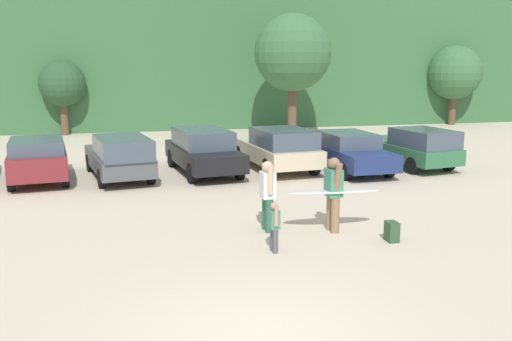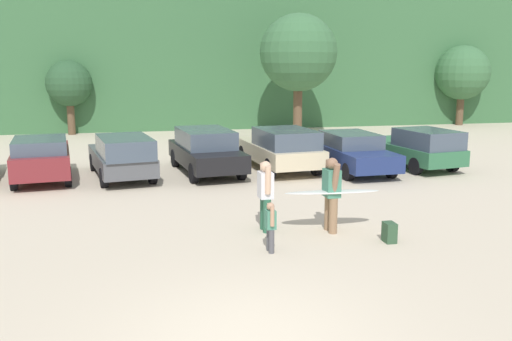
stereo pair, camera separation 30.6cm
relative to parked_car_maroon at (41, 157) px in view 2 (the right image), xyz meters
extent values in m
plane|color=beige|center=(4.68, -12.31, -0.81)|extent=(120.00, 120.00, 0.00)
cube|color=#38663D|center=(4.68, 19.09, 3.28)|extent=(108.00, 12.00, 8.17)
cylinder|color=brown|center=(-0.34, 12.58, 0.06)|extent=(0.40, 0.40, 1.73)
sphere|color=#284C2D|center=(-0.34, 12.58, 1.97)|extent=(2.46, 2.46, 2.46)
cylinder|color=brown|center=(11.59, 9.40, 0.53)|extent=(0.48, 0.48, 2.68)
sphere|color=#38663D|center=(11.59, 9.40, 3.60)|extent=(4.05, 4.05, 4.05)
cylinder|color=brown|center=(23.06, 12.55, 0.11)|extent=(0.44, 0.44, 1.84)
sphere|color=#38663D|center=(23.06, 12.55, 2.45)|extent=(3.34, 3.34, 3.34)
cube|color=maroon|center=(-0.01, 0.12, -0.11)|extent=(2.28, 4.31, 0.73)
cube|color=#3F4C5B|center=(0.05, -0.39, 0.47)|extent=(1.93, 2.56, 0.43)
cylinder|color=black|center=(-0.98, 1.37, -0.48)|extent=(0.30, 0.67, 0.65)
cylinder|color=black|center=(0.62, 1.56, -0.48)|extent=(0.30, 0.67, 0.65)
cylinder|color=black|center=(-0.65, -1.33, -0.48)|extent=(0.30, 0.67, 0.65)
cylinder|color=black|center=(0.95, -1.13, -0.48)|extent=(0.30, 0.67, 0.65)
cube|color=#4C4F54|center=(2.60, 0.13, -0.21)|extent=(2.49, 4.83, 0.57)
cube|color=#3F4C5B|center=(2.77, -0.86, 0.40)|extent=(2.04, 2.96, 0.64)
cylinder|color=black|center=(1.57, 1.49, -0.49)|extent=(0.32, 0.66, 0.63)
cylinder|color=black|center=(3.11, 1.76, -0.49)|extent=(0.32, 0.66, 0.63)
cylinder|color=black|center=(2.09, -1.50, -0.49)|extent=(0.32, 0.66, 0.63)
cylinder|color=black|center=(3.62, -1.23, -0.49)|extent=(0.32, 0.66, 0.63)
cube|color=black|center=(5.58, 0.25, -0.16)|extent=(2.42, 4.95, 0.61)
cube|color=#3F4C5B|center=(5.57, 0.35, 0.46)|extent=(2.02, 2.95, 0.62)
cylinder|color=black|center=(4.56, 1.71, -0.47)|extent=(0.30, 0.69, 0.67)
cylinder|color=black|center=(6.20, 1.91, -0.47)|extent=(0.30, 0.69, 0.67)
cylinder|color=black|center=(4.96, -1.41, -0.47)|extent=(0.30, 0.69, 0.67)
cylinder|color=black|center=(6.60, -1.20, -0.47)|extent=(0.30, 0.69, 0.67)
cube|color=beige|center=(8.30, 0.46, -0.15)|extent=(2.43, 4.97, 0.60)
cube|color=#3F4C5B|center=(8.39, -0.35, 0.46)|extent=(2.04, 2.74, 0.62)
cylinder|color=black|center=(7.27, 1.94, -0.45)|extent=(0.29, 0.72, 0.71)
cylinder|color=black|center=(8.99, 2.12, -0.45)|extent=(0.29, 0.72, 0.71)
cylinder|color=black|center=(7.61, -1.20, -0.45)|extent=(0.29, 0.72, 0.71)
cylinder|color=black|center=(9.33, -1.02, -0.45)|extent=(0.29, 0.72, 0.71)
cube|color=navy|center=(10.83, -0.48, -0.21)|extent=(2.03, 4.81, 0.59)
cube|color=#3F4C5B|center=(10.82, -0.37, 0.34)|extent=(1.76, 2.39, 0.51)
cylinder|color=black|center=(9.94, 1.03, -0.51)|extent=(0.25, 0.61, 0.60)
cylinder|color=black|center=(11.55, 1.11, -0.51)|extent=(0.25, 0.61, 0.60)
cylinder|color=black|center=(10.11, -2.08, -0.51)|extent=(0.25, 0.61, 0.60)
cylinder|color=black|center=(11.71, -2.00, -0.51)|extent=(0.25, 0.61, 0.60)
cube|color=#2D6642|center=(13.35, 0.03, -0.21)|extent=(2.52, 4.89, 0.57)
cube|color=#3F4C5B|center=(13.54, -1.07, 0.39)|extent=(1.98, 2.52, 0.65)
cylinder|color=black|center=(12.31, 1.41, -0.50)|extent=(0.32, 0.65, 0.62)
cylinder|color=black|center=(13.87, 1.68, -0.50)|extent=(0.32, 0.65, 0.62)
cylinder|color=black|center=(12.83, -1.62, -0.50)|extent=(0.32, 0.65, 0.62)
cylinder|color=black|center=(14.39, -1.35, -0.50)|extent=(0.32, 0.65, 0.62)
cylinder|color=#8C6B4C|center=(7.61, -7.68, -0.38)|extent=(0.20, 0.20, 0.85)
cylinder|color=#8C6B4C|center=(7.60, -7.37, -0.38)|extent=(0.20, 0.20, 0.85)
cube|color=#3F7F66|center=(7.60, -7.52, 0.37)|extent=(0.34, 0.44, 0.65)
sphere|color=#8C664C|center=(7.60, -7.52, 0.83)|extent=(0.27, 0.27, 0.27)
cylinder|color=#8C664C|center=(7.61, -7.76, 0.54)|extent=(0.15, 0.33, 0.70)
cylinder|color=#8C664C|center=(7.60, -7.29, 0.54)|extent=(0.15, 0.19, 0.70)
cylinder|color=#4C4C51|center=(5.87, -8.76, -0.55)|extent=(0.12, 0.12, 0.52)
cylinder|color=#4C4C51|center=(5.86, -8.58, -0.55)|extent=(0.12, 0.12, 0.52)
cube|color=#3F7F66|center=(5.87, -8.67, -0.09)|extent=(0.20, 0.27, 0.39)
sphere|color=tan|center=(5.87, -8.67, 0.19)|extent=(0.16, 0.16, 0.16)
cylinder|color=tan|center=(5.87, -8.81, 0.01)|extent=(0.09, 0.09, 0.42)
cylinder|color=tan|center=(5.86, -8.52, 0.01)|extent=(0.09, 0.14, 0.42)
cylinder|color=#26593F|center=(6.10, -7.30, -0.40)|extent=(0.19, 0.19, 0.81)
cylinder|color=#26593F|center=(6.10, -7.01, -0.40)|extent=(0.19, 0.19, 0.81)
cube|color=silver|center=(6.10, -7.16, 0.31)|extent=(0.32, 0.42, 0.62)
sphere|color=#D8AD8C|center=(6.10, -7.16, 0.75)|extent=(0.26, 0.26, 0.26)
cylinder|color=#D8AD8C|center=(6.11, -7.38, 0.47)|extent=(0.14, 0.18, 0.66)
cylinder|color=#D8AD8C|center=(6.09, -6.93, 0.47)|extent=(0.14, 0.24, 0.67)
ellipsoid|color=white|center=(7.63, -7.49, 0.15)|extent=(2.32, 0.78, 0.13)
cube|color=#2D4C33|center=(8.62, -8.57, -0.58)|extent=(0.24, 0.34, 0.45)
camera|label=1|loc=(2.91, -19.86, 3.19)|focal=40.04mm
camera|label=2|loc=(3.21, -19.92, 3.19)|focal=40.04mm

